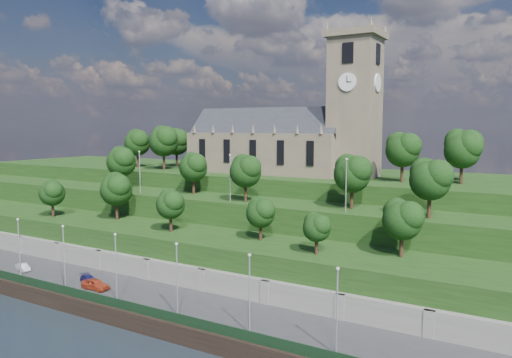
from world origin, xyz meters
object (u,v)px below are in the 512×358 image
Objects in this scene: car_middle at (23,267)px; car_right at (89,280)px; church at (290,135)px; car_left at (95,284)px.

car_right reaches higher than car_middle.
church is 11.25× the size of car_middle.
car_right is (-11.41, -40.51, -19.94)m from church.
car_left is 3.08m from car_right.
car_left is at bearing -77.43° from car_middle.
car_left is at bearing -101.66° from church.
car_middle is 13.89m from car_right.
car_left is at bearing -94.47° from car_right.
car_left is (-8.63, -41.83, -19.78)m from church.
church is 52.43m from car_middle.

